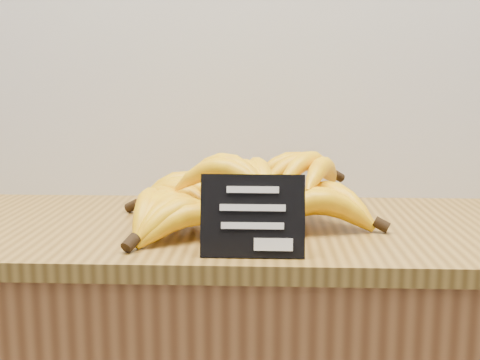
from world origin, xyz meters
The scene contains 3 objects.
counter_top centered at (-0.10, 2.75, 0.92)m, with size 1.41×0.54×0.03m, color olive.
chalkboard_sign centered at (-0.07, 2.53, 0.99)m, with size 0.16×0.01×0.13m, color black.
banana_pile centered at (-0.10, 2.74, 0.98)m, with size 0.51×0.38×0.13m.
Camera 1 is at (-0.05, 1.64, 1.20)m, focal length 45.00 mm.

